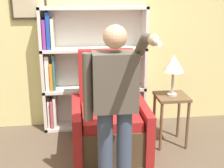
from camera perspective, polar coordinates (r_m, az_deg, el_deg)
name	(u,v)px	position (r m, az deg, el deg)	size (l,w,h in m)	color
wall_back	(96,29)	(4.46, -3.01, 9.95)	(8.00, 0.11, 2.80)	#DBCC84
bookcase	(86,69)	(4.40, -4.78, 2.68)	(1.46, 0.28, 1.73)	silver
armchair	(109,122)	(3.91, -0.55, -6.87)	(0.90, 0.94, 1.22)	#4C3823
person_standing	(115,102)	(2.90, 0.53, -3.27)	(0.56, 0.78, 1.66)	#384256
side_table	(171,106)	(4.04, 10.76, -3.94)	(0.40, 0.40, 0.67)	brown
table_lamp	(174,64)	(3.88, 11.20, 3.54)	(0.26, 0.26, 0.52)	#B7B2A8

